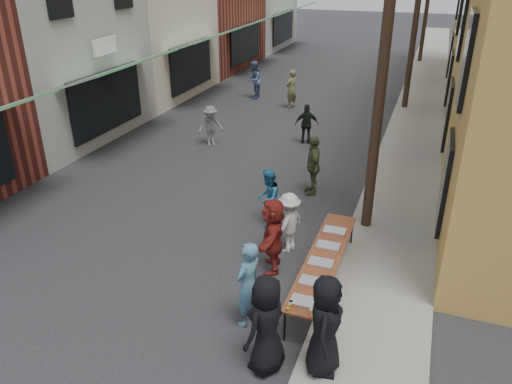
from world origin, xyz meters
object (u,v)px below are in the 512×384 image
Objects in this scene: serving_table at (324,259)px; guest_front_a at (266,325)px; utility_pole_mid at (417,7)px; utility_pole_near at (384,54)px; server at (325,325)px; catering_tray_sausage at (304,302)px; guest_front_c at (268,198)px.

guest_front_a reaches higher than serving_table.
utility_pole_near is at bearing -90.00° from utility_pole_mid.
utility_pole_mid reaches higher than guest_front_a.
server is (0.55, -2.42, 0.31)m from serving_table.
utility_pole_mid is at bearing 88.08° from serving_table.
catering_tray_sausage is at bearing -91.73° from utility_pole_mid.
utility_pole_near is 18.00× the size of catering_tray_sausage.
guest_front_c is at bearing 117.13° from catering_tray_sausage.
guest_front_a is at bearing 15.37° from guest_front_c.
guest_front_a is 5.09m from guest_front_c.
server is at bearing 25.88° from guest_front_c.
utility_pole_near is 4.83m from serving_table.
guest_front_a reaches higher than catering_tray_sausage.
utility_pole_mid is at bearing 166.19° from guest_front_c.
utility_pole_near is at bearing 80.38° from serving_table.
utility_pole_near reaches higher than serving_table.
server is at bearing -89.84° from utility_pole_mid.
utility_pole_near is at bearing -169.01° from guest_front_a.
serving_table is 2.98m from guest_front_c.
serving_table is at bearing -168.52° from guest_front_a.
utility_pole_near is 6.68m from guest_front_a.
utility_pole_near reaches higher than guest_front_c.
guest_front_a reaches higher than guest_front_c.
utility_pole_near and utility_pole_mid have the same top height.
guest_front_c is (-2.48, -12.73, -3.71)m from utility_pole_mid.
guest_front_a is at bearing -99.19° from utility_pole_near.
catering_tray_sausage is at bearing -96.20° from utility_pole_near.
guest_front_a is at bearing -92.93° from utility_pole_mid.
utility_pole_near reaches higher than guest_front_a.
catering_tray_sausage is at bearing 31.16° from server.
guest_front_a is (-0.40, -2.62, 0.21)m from serving_table.
serving_table is (-0.50, -2.95, -3.79)m from utility_pole_near.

